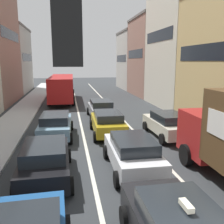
% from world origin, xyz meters
% --- Properties ---
extents(sidewalk_left, '(2.60, 64.00, 0.14)m').
position_xyz_m(sidewalk_left, '(-6.70, 20.00, 0.07)').
color(sidewalk_left, '#BBBBBB').
rests_on(sidewalk_left, ground).
extents(lane_stripe_left, '(0.16, 60.00, 0.01)m').
position_xyz_m(lane_stripe_left, '(-1.70, 20.00, 0.01)').
color(lane_stripe_left, silver).
rests_on(lane_stripe_left, ground).
extents(lane_stripe_right, '(0.16, 60.00, 0.01)m').
position_xyz_m(lane_stripe_right, '(1.70, 20.00, 0.01)').
color(lane_stripe_right, silver).
rests_on(lane_stripe_right, ground).
extents(building_row_right, '(7.20, 43.90, 13.07)m').
position_xyz_m(building_row_right, '(9.90, 21.49, 5.48)').
color(building_row_right, '#B2ADA3').
rests_on(building_row_right, ground).
extents(sedan_centre_lane_second, '(2.09, 4.32, 1.49)m').
position_xyz_m(sedan_centre_lane_second, '(0.05, 7.25, 0.80)').
color(sedan_centre_lane_second, silver).
rests_on(sedan_centre_lane_second, ground).
extents(wagon_left_lane_second, '(2.13, 4.33, 1.49)m').
position_xyz_m(wagon_left_lane_second, '(-3.53, 7.04, 0.80)').
color(wagon_left_lane_second, black).
rests_on(wagon_left_lane_second, ground).
extents(hatchback_centre_lane_third, '(2.13, 4.33, 1.49)m').
position_xyz_m(hatchback_centre_lane_third, '(-0.15, 12.70, 0.80)').
color(hatchback_centre_lane_third, '#B29319').
rests_on(hatchback_centre_lane_third, ground).
extents(sedan_left_lane_third, '(2.17, 4.36, 1.49)m').
position_xyz_m(sedan_left_lane_third, '(-3.37, 12.66, 0.80)').
color(sedan_left_lane_third, '#759EB7').
rests_on(sedan_left_lane_third, ground).
extents(coupe_centre_lane_fourth, '(2.08, 4.31, 1.49)m').
position_xyz_m(coupe_centre_lane_fourth, '(0.05, 17.49, 0.80)').
color(coupe_centre_lane_fourth, gray).
rests_on(coupe_centre_lane_fourth, ground).
extents(sedan_right_lane_behind_truck, '(2.14, 4.34, 1.49)m').
position_xyz_m(sedan_right_lane_behind_truck, '(3.43, 11.63, 0.80)').
color(sedan_right_lane_behind_truck, beige).
rests_on(sedan_right_lane_behind_truck, ground).
extents(bus_mid_queue_primary, '(2.94, 10.54, 2.90)m').
position_xyz_m(bus_mid_queue_primary, '(-3.22, 27.04, 1.76)').
color(bus_mid_queue_primary, '#B21919').
rests_on(bus_mid_queue_primary, ground).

